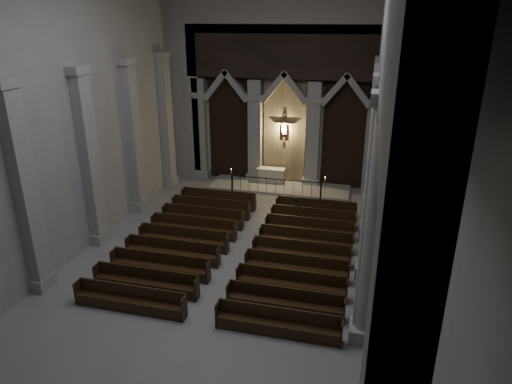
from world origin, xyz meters
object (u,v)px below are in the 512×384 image
altar (271,175)px  worshipper (295,209)px  altar_rail (275,184)px  pews (241,248)px  candle_stand_left (231,184)px  candle_stand_right (324,192)px

altar → worshipper: worshipper is taller
altar_rail → pews: 7.42m
altar_rail → candle_stand_left: size_ratio=4.07×
candle_stand_right → candle_stand_left: bearing=-179.0°
altar → candle_stand_right: bearing=-23.2°
candle_stand_left → worshipper: size_ratio=1.07×
altar → altar_rail: 2.01m
altar → candle_stand_left: (-2.11, -1.61, -0.23)m
altar → altar_rail: bearing=-70.1°
candle_stand_right → pews: size_ratio=0.12×
pews → worshipper: worshipper is taller
candle_stand_left → candle_stand_right: (5.63, 0.10, -0.02)m
candle_stand_left → worshipper: 5.71m
altar_rail → altar: bearing=109.9°
worshipper → pews: bearing=-109.5°
altar → worshipper: size_ratio=1.38×
altar_rail → pews: size_ratio=0.53×
altar → altar_rail: size_ratio=0.32×
candle_stand_left → candle_stand_right: 5.63m
candle_stand_left → pews: candle_stand_left is taller
altar → pews: 9.33m
altar → altar_rail: altar_rail is taller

